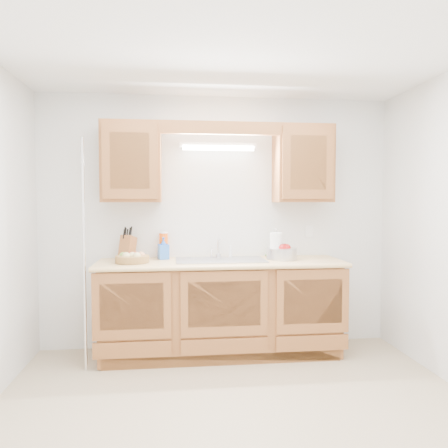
{
  "coord_description": "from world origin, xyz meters",
  "views": [
    {
      "loc": [
        -0.44,
        -2.87,
        1.46
      ],
      "look_at": [
        -0.01,
        0.85,
        1.26
      ],
      "focal_mm": 35.0,
      "sensor_mm": 36.0,
      "label": 1
    }
  ],
  "objects": [
    {
      "name": "knife_block",
      "position": [
        -0.88,
        1.39,
        1.02
      ],
      "size": [
        0.18,
        0.22,
        0.33
      ],
      "rotation": [
        0.0,
        0.0,
        -0.43
      ],
      "color": "#96572C",
      "rests_on": "countertop"
    },
    {
      "name": "sponge",
      "position": [
        0.54,
        1.44,
        0.91
      ],
      "size": [
        0.12,
        0.1,
        0.02
      ],
      "rotation": [
        0.0,
        0.0,
        0.39
      ],
      "color": "#CC333F",
      "rests_on": "countertop"
    },
    {
      "name": "paper_towel",
      "position": [
        0.54,
        1.23,
        1.03
      ],
      "size": [
        0.15,
        0.15,
        0.3
      ],
      "rotation": [
        0.0,
        0.0,
        0.06
      ],
      "color": "silver",
      "rests_on": "countertop"
    },
    {
      "name": "outlet_plate",
      "position": [
        0.95,
        1.49,
        1.15
      ],
      "size": [
        0.08,
        0.01,
        0.12
      ],
      "primitive_type": "cube",
      "color": "white",
      "rests_on": "room"
    },
    {
      "name": "valance",
      "position": [
        0.0,
        1.19,
        2.14
      ],
      "size": [
        2.2,
        0.05,
        0.12
      ],
      "primitive_type": "cube",
      "color": "#96572C",
      "rests_on": "room"
    },
    {
      "name": "upper_cabinet_right",
      "position": [
        0.83,
        1.33,
        1.83
      ],
      "size": [
        0.55,
        0.33,
        0.75
      ],
      "primitive_type": "cube",
      "color": "#96572C",
      "rests_on": "room"
    },
    {
      "name": "orange_canister",
      "position": [
        -0.54,
        1.44,
        1.03
      ],
      "size": [
        0.1,
        0.1,
        0.26
      ],
      "rotation": [
        0.0,
        0.0,
        0.27
      ],
      "color": "#FE580E",
      "rests_on": "countertop"
    },
    {
      "name": "apple_bowl",
      "position": [
        0.59,
        1.21,
        0.97
      ],
      "size": [
        0.37,
        0.37,
        0.15
      ],
      "rotation": [
        0.0,
        0.0,
        -0.33
      ],
      "color": "silver",
      "rests_on": "countertop"
    },
    {
      "name": "base_cabinets",
      "position": [
        0.0,
        1.2,
        0.44
      ],
      "size": [
        2.2,
        0.6,
        0.86
      ],
      "primitive_type": "cube",
      "color": "#96572C",
      "rests_on": "ground"
    },
    {
      "name": "soap_bottle",
      "position": [
        -0.54,
        1.35,
        1.01
      ],
      "size": [
        0.12,
        0.12,
        0.21
      ],
      "primitive_type": "imported",
      "rotation": [
        0.0,
        0.0,
        0.26
      ],
      "color": "blue",
      "rests_on": "countertop"
    },
    {
      "name": "fruit_basket",
      "position": [
        -0.82,
        1.15,
        0.94
      ],
      "size": [
        0.4,
        0.4,
        0.1
      ],
      "rotation": [
        0.0,
        0.0,
        -0.37
      ],
      "color": "olive",
      "rests_on": "countertop"
    },
    {
      "name": "upper_cabinet_left",
      "position": [
        -0.83,
        1.33,
        1.83
      ],
      "size": [
        0.55,
        0.33,
        0.75
      ],
      "primitive_type": "cube",
      "color": "#96572C",
      "rests_on": "room"
    },
    {
      "name": "fluorescent_fixture",
      "position": [
        0.0,
        1.42,
        2.0
      ],
      "size": [
        0.76,
        0.08,
        0.08
      ],
      "color": "white",
      "rests_on": "room"
    },
    {
      "name": "wire_shelf_pole",
      "position": [
        -1.2,
        0.94,
        1.0
      ],
      "size": [
        0.03,
        0.03,
        2.0
      ],
      "primitive_type": "cylinder",
      "color": "silver",
      "rests_on": "ground"
    },
    {
      "name": "room",
      "position": [
        0.0,
        0.0,
        1.25
      ],
      "size": [
        3.52,
        3.5,
        2.5
      ],
      "color": "tan",
      "rests_on": "ground"
    },
    {
      "name": "countertop",
      "position": [
        0.0,
        1.19,
        0.88
      ],
      "size": [
        2.3,
        0.63,
        0.04
      ],
      "primitive_type": "cube",
      "color": "#E3BD77",
      "rests_on": "base_cabinets"
    },
    {
      "name": "sink",
      "position": [
        0.0,
        1.21,
        0.83
      ],
      "size": [
        0.84,
        0.46,
        0.36
      ],
      "color": "#9E9EA3",
      "rests_on": "countertop"
    }
  ]
}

